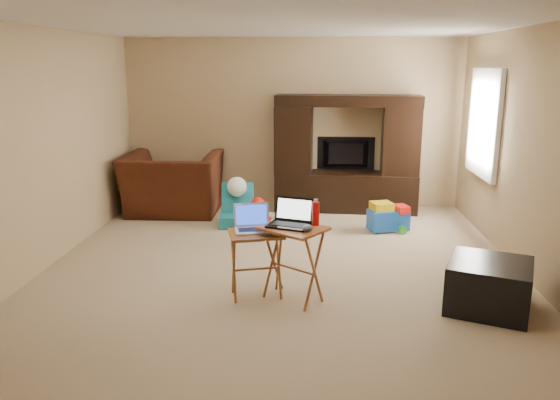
# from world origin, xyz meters

# --- Properties ---
(floor) EXTENTS (5.50, 5.50, 0.00)m
(floor) POSITION_xyz_m (0.00, 0.00, 0.00)
(floor) COLOR tan
(floor) RESTS_ON ground
(ceiling) EXTENTS (5.50, 5.50, 0.00)m
(ceiling) POSITION_xyz_m (0.00, 0.00, 2.50)
(ceiling) COLOR silver
(ceiling) RESTS_ON ground
(wall_back) EXTENTS (5.00, 0.00, 5.00)m
(wall_back) POSITION_xyz_m (0.00, 2.75, 1.25)
(wall_back) COLOR tan
(wall_back) RESTS_ON ground
(wall_front) EXTENTS (5.00, 0.00, 5.00)m
(wall_front) POSITION_xyz_m (0.00, -2.75, 1.25)
(wall_front) COLOR tan
(wall_front) RESTS_ON ground
(wall_left) EXTENTS (0.00, 5.50, 5.50)m
(wall_left) POSITION_xyz_m (-2.50, 0.00, 1.25)
(wall_left) COLOR tan
(wall_left) RESTS_ON ground
(wall_right) EXTENTS (0.00, 5.50, 5.50)m
(wall_right) POSITION_xyz_m (2.50, 0.00, 1.25)
(wall_right) COLOR tan
(wall_right) RESTS_ON ground
(window_pane) EXTENTS (0.00, 1.20, 1.20)m
(window_pane) POSITION_xyz_m (2.48, 1.55, 1.40)
(window_pane) COLOR white
(window_pane) RESTS_ON ground
(window_frame) EXTENTS (0.06, 1.14, 1.34)m
(window_frame) POSITION_xyz_m (2.46, 1.55, 1.40)
(window_frame) COLOR white
(window_frame) RESTS_ON ground
(entertainment_center) EXTENTS (2.10, 0.64, 1.69)m
(entertainment_center) POSITION_xyz_m (0.81, 2.46, 0.85)
(entertainment_center) COLOR black
(entertainment_center) RESTS_ON floor
(television) EXTENTS (0.86, 0.15, 0.50)m
(television) POSITION_xyz_m (0.81, 2.66, 0.81)
(television) COLOR black
(television) RESTS_ON entertainment_center
(recliner) EXTENTS (1.35, 1.18, 0.87)m
(recliner) POSITION_xyz_m (-1.70, 2.14, 0.43)
(recliner) COLOR #45190E
(recliner) RESTS_ON floor
(child_rocker) EXTENTS (0.46, 0.52, 0.57)m
(child_rocker) POSITION_xyz_m (-0.70, 1.52, 0.29)
(child_rocker) COLOR #187384
(child_rocker) RESTS_ON floor
(plush_toy) EXTENTS (0.37, 0.31, 0.41)m
(plush_toy) POSITION_xyz_m (-0.40, 1.52, 0.20)
(plush_toy) COLOR red
(plush_toy) RESTS_ON floor
(push_toy) EXTENTS (0.60, 0.50, 0.39)m
(push_toy) POSITION_xyz_m (1.31, 1.44, 0.19)
(push_toy) COLOR blue
(push_toy) RESTS_ON floor
(ottoman) EXTENTS (0.88, 0.88, 0.44)m
(ottoman) POSITION_xyz_m (1.89, -0.88, 0.22)
(ottoman) COLOR black
(ottoman) RESTS_ON floor
(tray_table_left) EXTENTS (0.56, 0.49, 0.63)m
(tray_table_left) POSITION_xyz_m (-0.19, -0.74, 0.31)
(tray_table_left) COLOR #A65B28
(tray_table_left) RESTS_ON floor
(tray_table_right) EXTENTS (0.69, 0.66, 0.70)m
(tray_table_right) POSITION_xyz_m (0.15, -0.79, 0.35)
(tray_table_right) COLOR #A85C28
(tray_table_right) RESTS_ON floor
(laptop_left) EXTENTS (0.38, 0.34, 0.24)m
(laptop_left) POSITION_xyz_m (-0.22, -0.71, 0.75)
(laptop_left) COLOR silver
(laptop_left) RESTS_ON tray_table_left
(laptop_right) EXTENTS (0.44, 0.39, 0.24)m
(laptop_right) POSITION_xyz_m (0.11, -0.77, 0.82)
(laptop_right) COLOR black
(laptop_right) RESTS_ON tray_table_right
(mouse_left) EXTENTS (0.10, 0.14, 0.05)m
(mouse_left) POSITION_xyz_m (0.00, -0.81, 0.65)
(mouse_left) COLOR white
(mouse_left) RESTS_ON tray_table_left
(mouse_right) EXTENTS (0.12, 0.16, 0.06)m
(mouse_right) POSITION_xyz_m (0.28, -0.91, 0.73)
(mouse_right) COLOR #39393D
(mouse_right) RESTS_ON tray_table_right
(water_bottle) EXTENTS (0.07, 0.07, 0.22)m
(water_bottle) POSITION_xyz_m (0.35, -0.71, 0.81)
(water_bottle) COLOR red
(water_bottle) RESTS_ON tray_table_right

